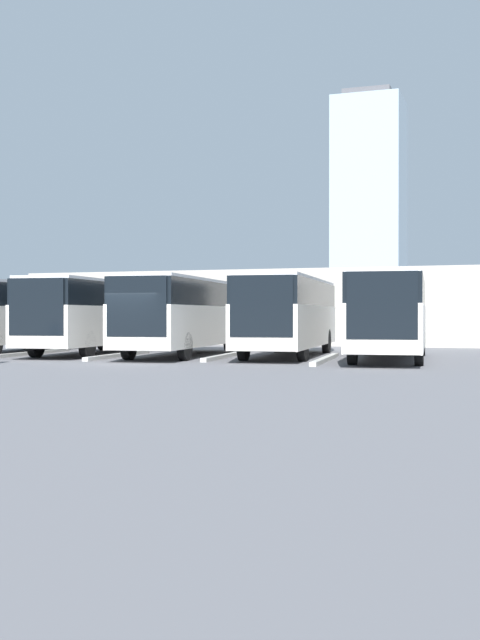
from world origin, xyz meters
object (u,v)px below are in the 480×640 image
bus_0 (390,313)px  bus_1 (289,313)px  bus_3 (96,313)px  bus_2 (183,313)px  bus_4 (11,313)px

bus_0 → bus_1: same height
bus_0 → bus_3: size_ratio=1.00×
bus_2 → bus_3: (4.33, -0.36, 0.00)m
bus_0 → bus_1: size_ratio=1.00×
bus_4 → bus_1: bearing=177.6°
bus_2 → bus_3: bearing=-10.1°
bus_3 → bus_1: bearing=178.2°
bus_1 → bus_3: bearing=-1.8°
bus_0 → bus_2: 8.66m
bus_0 → bus_2: same height
bus_0 → bus_4: size_ratio=1.00×
bus_4 → bus_2: bearing=173.0°
bus_2 → bus_4: bearing=-7.0°
bus_1 → bus_3: same height
bus_3 → bus_2: bearing=169.9°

